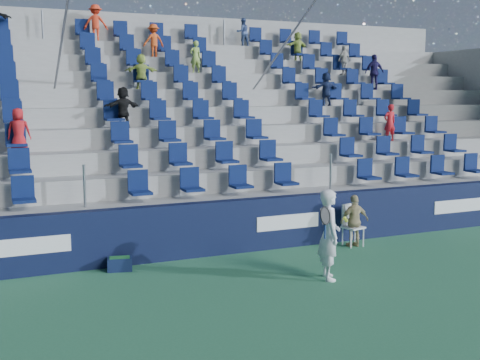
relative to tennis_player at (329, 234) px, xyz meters
The scene contains 7 objects.
ground 1.53m from the tennis_player, 152.43° to the right, with size 70.00×70.00×0.00m, color #31724B.
sponsor_wall 2.81m from the tennis_player, 113.18° to the left, with size 24.00×0.32×1.20m.
grandstand 7.85m from the tennis_player, 98.24° to the left, with size 24.00×8.17×6.63m.
tennis_player is the anchor object (origin of this frame).
line_judge_chair 2.83m from the tennis_player, 47.69° to the left, with size 0.52×0.54×0.98m.
line_judge 2.71m from the tennis_player, 45.52° to the left, with size 0.72×0.30×1.23m, color tan.
ball_bin 4.26m from the tennis_player, 148.80° to the left, with size 0.55×0.42×0.28m.
Camera 1 is at (-4.95, -9.08, 3.54)m, focal length 45.00 mm.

